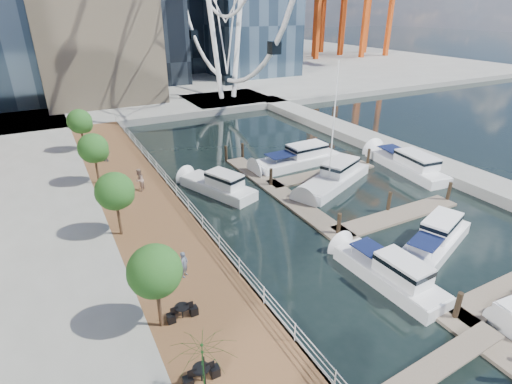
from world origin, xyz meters
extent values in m
plane|color=black|center=(0.00, 0.00, 0.00)|extent=(520.00, 520.00, 0.00)
cube|color=brown|center=(-9.00, 15.00, 0.50)|extent=(6.00, 60.00, 1.00)
cube|color=#595954|center=(-6.00, 15.00, 0.50)|extent=(0.25, 60.00, 1.00)
cube|color=gray|center=(0.00, 102.00, 0.50)|extent=(200.00, 114.00, 1.00)
cube|color=gray|center=(20.00, 20.00, 0.50)|extent=(4.00, 60.00, 1.00)
cube|color=gray|center=(14.00, 52.00, 0.50)|extent=(14.00, 12.00, 1.00)
cube|color=#6D6051|center=(3.00, 10.00, 0.10)|extent=(2.00, 32.00, 0.20)
cube|color=#6D6051|center=(9.00, 8.00, 0.10)|extent=(12.00, 2.00, 0.20)
cube|color=#6D6051|center=(9.00, 18.00, 0.10)|extent=(12.00, 2.00, 0.20)
cylinder|color=white|center=(11.50, 52.00, 14.00)|extent=(0.80, 0.80, 26.00)
cylinder|color=white|center=(16.50, 52.00, 14.00)|extent=(0.80, 0.80, 26.00)
cylinder|color=#3F2B1C|center=(-11.40, 4.00, 2.20)|extent=(0.20, 0.20, 2.40)
sphere|color=#265B1E|center=(-11.40, 4.00, 4.30)|extent=(2.60, 2.60, 2.60)
cylinder|color=#3F2B1C|center=(-11.40, 14.00, 2.20)|extent=(0.20, 0.20, 2.40)
sphere|color=#265B1E|center=(-11.40, 14.00, 4.30)|extent=(2.60, 2.60, 2.60)
cylinder|color=#3F2B1C|center=(-11.40, 24.00, 2.20)|extent=(0.20, 0.20, 2.40)
sphere|color=#265B1E|center=(-11.40, 24.00, 4.30)|extent=(2.60, 2.60, 2.60)
cylinder|color=#3F2B1C|center=(-11.40, 34.00, 2.20)|extent=(0.20, 0.20, 2.40)
sphere|color=#265B1E|center=(-11.40, 34.00, 4.30)|extent=(2.60, 2.60, 2.60)
imported|color=slate|center=(-9.04, 7.30, 1.83)|extent=(0.71, 0.70, 1.65)
imported|color=gray|center=(-8.49, 20.65, 1.99)|extent=(1.16, 1.21, 1.97)
imported|color=#373E44|center=(-9.90, 29.42, 1.96)|extent=(1.21, 0.94, 1.92)
imported|color=#0E3411|center=(-10.78, -0.44, 2.28)|extent=(3.56, 3.59, 2.55)
camera|label=1|loc=(-14.41, -11.67, 15.52)|focal=28.00mm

